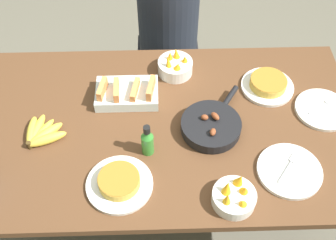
# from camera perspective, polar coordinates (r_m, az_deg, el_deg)

# --- Properties ---
(ground_plane) EXTENTS (14.00, 14.00, 0.00)m
(ground_plane) POSITION_cam_1_polar(r_m,az_deg,el_deg) (2.43, 0.00, -11.74)
(ground_plane) COLOR #666051
(dining_table) EXTENTS (1.65, 0.95, 0.75)m
(dining_table) POSITION_cam_1_polar(r_m,az_deg,el_deg) (1.86, 0.00, -2.42)
(dining_table) COLOR brown
(dining_table) RESTS_ON ground_plane
(banana_bunch) EXTENTS (0.17, 0.18, 0.04)m
(banana_bunch) POSITION_cam_1_polar(r_m,az_deg,el_deg) (1.81, -16.89, -1.81)
(banana_bunch) COLOR gold
(banana_bunch) RESTS_ON dining_table
(melon_tray) EXTENTS (0.27, 0.18, 0.10)m
(melon_tray) POSITION_cam_1_polar(r_m,az_deg,el_deg) (1.87, -5.57, 3.70)
(melon_tray) COLOR silver
(melon_tray) RESTS_ON dining_table
(skillet) EXTENTS (0.27, 0.34, 0.08)m
(skillet) POSITION_cam_1_polar(r_m,az_deg,el_deg) (1.76, 5.88, -0.79)
(skillet) COLOR black
(skillet) RESTS_ON dining_table
(frittata_plate_center) EXTENTS (0.25, 0.25, 0.06)m
(frittata_plate_center) POSITION_cam_1_polar(r_m,az_deg,el_deg) (1.61, -6.61, -8.42)
(frittata_plate_center) COLOR silver
(frittata_plate_center) RESTS_ON dining_table
(frittata_plate_side) EXTENTS (0.24, 0.24, 0.05)m
(frittata_plate_side) POSITION_cam_1_polar(r_m,az_deg,el_deg) (1.96, 13.37, 4.70)
(frittata_plate_side) COLOR silver
(frittata_plate_side) RESTS_ON dining_table
(empty_plate_near_front) EXTENTS (0.25, 0.25, 0.02)m
(empty_plate_near_front) POSITION_cam_1_polar(r_m,az_deg,el_deg) (1.71, 16.13, -6.62)
(empty_plate_near_front) COLOR silver
(empty_plate_near_front) RESTS_ON dining_table
(empty_plate_far_left) EXTENTS (0.24, 0.24, 0.02)m
(empty_plate_far_left) POSITION_cam_1_polar(r_m,az_deg,el_deg) (1.95, 20.18, 1.34)
(empty_plate_far_left) COLOR silver
(empty_plate_far_left) RESTS_ON dining_table
(fruit_bowl_mango) EXTENTS (0.16, 0.16, 0.11)m
(fruit_bowl_mango) POSITION_cam_1_polar(r_m,az_deg,el_deg) (1.58, 8.95, -10.17)
(fruit_bowl_mango) COLOR silver
(fruit_bowl_mango) RESTS_ON dining_table
(fruit_bowl_citrus) EXTENTS (0.16, 0.16, 0.12)m
(fruit_bowl_citrus) POSITION_cam_1_polar(r_m,az_deg,el_deg) (1.97, 0.99, 7.31)
(fruit_bowl_citrus) COLOR silver
(fruit_bowl_citrus) RESTS_ON dining_table
(hot_sauce_bottle) EXTENTS (0.05, 0.05, 0.16)m
(hot_sauce_bottle) POSITION_cam_1_polar(r_m,az_deg,el_deg) (1.65, -2.80, -2.88)
(hot_sauce_bottle) COLOR #337F2D
(hot_sauce_bottle) RESTS_ON dining_table
(person_figure) EXTENTS (0.36, 0.36, 1.25)m
(person_figure) POSITION_cam_1_polar(r_m,az_deg,el_deg) (2.49, 0.03, 9.78)
(person_figure) COLOR black
(person_figure) RESTS_ON ground_plane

